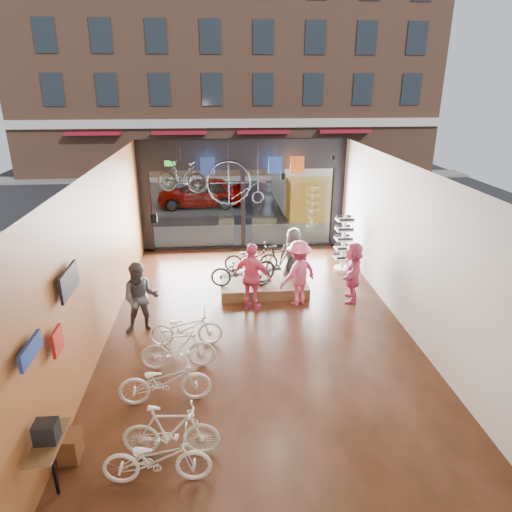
{
  "coord_description": "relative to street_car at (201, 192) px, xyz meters",
  "views": [
    {
      "loc": [
        -0.88,
        -9.41,
        5.48
      ],
      "look_at": [
        0.06,
        1.4,
        1.39
      ],
      "focal_mm": 32.0,
      "sensor_mm": 36.0,
      "label": 1
    }
  ],
  "objects": [
    {
      "name": "ground_plane",
      "position": [
        1.65,
        -12.0,
        -0.72
      ],
      "size": [
        7.0,
        12.0,
        0.04
      ],
      "primitive_type": "cube",
      "color": "black",
      "rests_on": "ground"
    },
    {
      "name": "ceiling",
      "position": [
        1.65,
        -12.0,
        3.12
      ],
      "size": [
        7.0,
        12.0,
        0.04
      ],
      "primitive_type": "cube",
      "color": "black",
      "rests_on": "ground"
    },
    {
      "name": "wall_left",
      "position": [
        -1.87,
        -12.0,
        1.2
      ],
      "size": [
        0.04,
        12.0,
        3.8
      ],
      "primitive_type": "cube",
      "color": "#9A5F30",
      "rests_on": "ground"
    },
    {
      "name": "wall_right",
      "position": [
        5.17,
        -12.0,
        1.2
      ],
      "size": [
        0.04,
        12.0,
        3.8
      ],
      "primitive_type": "cube",
      "color": "beige",
      "rests_on": "ground"
    },
    {
      "name": "wall_back",
      "position": [
        1.65,
        -18.02,
        1.2
      ],
      "size": [
        7.0,
        0.04,
        3.8
      ],
      "primitive_type": "cube",
      "color": "beige",
      "rests_on": "ground"
    },
    {
      "name": "storefront",
      "position": [
        1.65,
        -6.0,
        1.2
      ],
      "size": [
        7.0,
        0.26,
        3.8
      ],
      "primitive_type": null,
      "color": "black",
      "rests_on": "ground"
    },
    {
      "name": "exit_sign",
      "position": [
        -0.75,
        -6.12,
        2.35
      ],
      "size": [
        0.35,
        0.06,
        0.18
      ],
      "primitive_type": "cube",
      "color": "#198C26",
      "rests_on": "storefront"
    },
    {
      "name": "street_road",
      "position": [
        1.65,
        3.0,
        -0.71
      ],
      "size": [
        30.0,
        18.0,
        0.02
      ],
      "primitive_type": "cube",
      "color": "black",
      "rests_on": "ground"
    },
    {
      "name": "sidewalk_near",
      "position": [
        1.65,
        -4.8,
        -0.64
      ],
      "size": [
        30.0,
        2.4,
        0.12
      ],
      "primitive_type": "cube",
      "color": "slate",
      "rests_on": "ground"
    },
    {
      "name": "sidewalk_far",
      "position": [
        1.65,
        7.0,
        -0.64
      ],
      "size": [
        30.0,
        2.0,
        0.12
      ],
      "primitive_type": "cube",
      "color": "slate",
      "rests_on": "ground"
    },
    {
      "name": "opposite_building",
      "position": [
        1.65,
        9.5,
        6.3
      ],
      "size": [
        26.0,
        5.0,
        14.0
      ],
      "primitive_type": "cube",
      "color": "brown",
      "rests_on": "ground"
    },
    {
      "name": "street_car",
      "position": [
        0.0,
        0.0,
        0.0
      ],
      "size": [
        4.09,
        1.65,
        1.39
      ],
      "primitive_type": "imported",
      "rotation": [
        0.0,
        0.0,
        -1.57
      ],
      "color": "gray",
      "rests_on": "street_road"
    },
    {
      "name": "box_truck",
      "position": [
        4.76,
        -1.0,
        0.61
      ],
      "size": [
        2.22,
        6.65,
        2.62
      ],
      "primitive_type": null,
      "color": "silver",
      "rests_on": "street_road"
    },
    {
      "name": "floor_bike_0",
      "position": [
        -0.22,
        -16.17,
        -0.28
      ],
      "size": [
        1.6,
        0.59,
        0.83
      ],
      "primitive_type": "imported",
      "rotation": [
        0.0,
        0.0,
        1.54
      ],
      "color": "silver",
      "rests_on": "ground_plane"
    },
    {
      "name": "floor_bike_1",
      "position": [
        -0.06,
        -15.68,
        -0.24
      ],
      "size": [
        1.55,
        0.52,
        0.92
      ],
      "primitive_type": "imported",
      "rotation": [
        0.0,
        0.0,
        1.51
      ],
      "color": "silver",
      "rests_on": "ground_plane"
    },
    {
      "name": "floor_bike_2",
      "position": [
        -0.28,
        -14.36,
        -0.26
      ],
      "size": [
        1.71,
        0.69,
        0.88
      ],
      "primitive_type": "imported",
      "rotation": [
        0.0,
        0.0,
        1.64
      ],
      "color": "silver",
      "rests_on": "ground_plane"
    },
    {
      "name": "floor_bike_3",
      "position": [
        -0.12,
        -13.32,
        -0.24
      ],
      "size": [
        1.54,
        0.49,
        0.92
      ],
      "primitive_type": "imported",
      "rotation": [
        0.0,
        0.0,
        1.61
      ],
      "color": "silver",
      "rests_on": "ground_plane"
    },
    {
      "name": "floor_bike_4",
      "position": [
        -0.02,
        -12.43,
        -0.27
      ],
      "size": [
        1.63,
        0.58,
        0.86
      ],
      "primitive_type": "imported",
      "rotation": [
        0.0,
        0.0,
        1.58
      ],
      "color": "silver",
      "rests_on": "ground_plane"
    },
    {
      "name": "display_platform",
      "position": [
        1.99,
        -9.54,
        -0.55
      ],
      "size": [
        2.4,
        1.8,
        0.3
      ],
      "primitive_type": "cube",
      "color": "brown",
      "rests_on": "ground_plane"
    },
    {
      "name": "display_bike_left",
      "position": [
        1.34,
        -10.01,
        0.03
      ],
      "size": [
        1.65,
        0.66,
        0.85
      ],
      "primitive_type": "imported",
      "rotation": [
        0.0,
        0.0,
        1.51
      ],
      "color": "black",
      "rests_on": "display_platform"
    },
    {
      "name": "display_bike_mid",
      "position": [
        2.48,
        -9.61,
        0.12
      ],
      "size": [
        1.77,
        1.24,
        1.04
      ],
      "primitive_type": "imported",
      "rotation": [
        0.0,
        0.0,
        2.06
      ],
      "color": "black",
      "rests_on": "display_platform"
    },
    {
      "name": "display_bike_right",
      "position": [
        1.7,
        -8.96,
        0.01
      ],
      "size": [
        1.57,
        0.55,
        0.82
      ],
      "primitive_type": "imported",
      "rotation": [
        0.0,
        0.0,
        1.57
      ],
      "color": "black",
      "rests_on": "display_platform"
    },
    {
      "name": "customer_1",
      "position": [
        -1.06,
        -11.76,
        0.17
      ],
      "size": [
        0.9,
        0.73,
        1.74
      ],
      "primitive_type": "imported",
      "rotation": [
        0.0,
        0.0,
        0.08
      ],
      "color": "#3F3F44",
      "rests_on": "ground_plane"
    },
    {
      "name": "customer_2",
      "position": [
        1.59,
        -10.84,
        0.2
      ],
      "size": [
        1.13,
        0.92,
        1.8
      ],
      "primitive_type": "imported",
      "rotation": [
        0.0,
        0.0,
        2.6
      ],
      "color": "#CC4C72",
      "rests_on": "ground_plane"
    },
    {
      "name": "customer_3",
      "position": [
        2.81,
        -10.6,
        0.18
      ],
      "size": [
        1.31,
        1.16,
        1.76
      ],
      "primitive_type": "imported",
      "rotation": [
        0.0,
        0.0,
        3.7
      ],
      "color": "#CC4C72",
      "rests_on": "ground_plane"
    },
    {
      "name": "customer_4",
      "position": [
        2.89,
        -9.29,
        0.15
      ],
      "size": [
        0.91,
        0.67,
        1.68
      ],
      "primitive_type": "imported",
      "rotation": [
        0.0,
        0.0,
        2.96
      ],
      "color": "#3F3F44",
      "rests_on": "ground_plane"
    },
    {
      "name": "customer_5",
      "position": [
        4.29,
        -10.5,
        0.12
      ],
      "size": [
        0.9,
        1.6,
        1.64
      ],
      "primitive_type": "imported",
      "rotation": [
        0.0,
        0.0,
        4.42
      ],
      "color": "#CC4C72",
      "rests_on": "ground_plane"
    },
    {
      "name": "sunglasses_rack",
      "position": [
        4.6,
        -8.42,
        0.18
      ],
      "size": [
        0.6,
        0.53,
        1.76
      ],
      "primitive_type": null,
      "rotation": [
        0.0,
        0.0,
        0.22
      ],
      "color": "white",
      "rests_on": "ground_plane"
    },
    {
      "name": "wall_merch",
      "position": [
        -1.73,
        -15.5,
        0.6
      ],
      "size": [
        0.4,
        2.4,
        2.6
      ],
      "primitive_type": null,
      "color": "navy",
      "rests_on": "wall_left"
    },
    {
      "name": "penny_farthing",
      "position": [
        1.44,
        -7.03,
        1.8
      ],
      "size": [
        1.77,
        0.06,
        1.42
      ],
      "primitive_type": null,
      "color": "black",
      "rests_on": "ceiling"
    },
    {
      "name": "hung_bike",
      "position": [
        -0.27,
        -7.8,
        2.23
      ],
      "size": [
        1.64,
        0.96,
        0.95
      ],
      "primitive_type": "imported",
      "rotation": [
        0.0,
        0.0,
        1.22
      ],
      "color": "black",
      "rests_on": "ceiling"
    },
    {
      "name": "jersey_left",
      "position": [
        0.48,
        -6.8,
        2.35
      ],
      "size": [
        0.45,
        0.03,
        0.55
      ],
      "primitive_type": "cube",
      "color": "#1E3F99",
      "rests_on": "ceiling"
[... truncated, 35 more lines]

